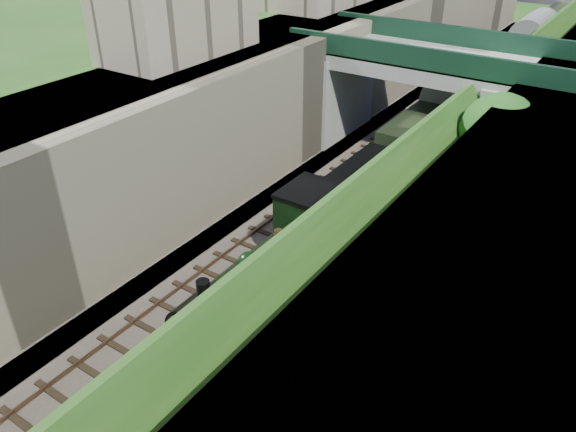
{
  "coord_description": "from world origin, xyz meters",
  "views": [
    {
      "loc": [
        11.04,
        -6.91,
        14.59
      ],
      "look_at": [
        0.0,
        9.6,
        2.69
      ],
      "focal_mm": 35.0,
      "sensor_mm": 36.0,
      "label": 1
    }
  ],
  "objects_px": {
    "locomotive": "(276,272)",
    "tender": "(365,200)",
    "tree": "(502,135)",
    "road_bridge": "(440,93)"
  },
  "relations": [
    {
      "from": "road_bridge",
      "to": "locomotive",
      "type": "height_order",
      "value": "road_bridge"
    },
    {
      "from": "tender",
      "to": "tree",
      "type": "bearing_deg",
      "value": 39.87
    },
    {
      "from": "road_bridge",
      "to": "locomotive",
      "type": "bearing_deg",
      "value": -89.14
    },
    {
      "from": "tender",
      "to": "road_bridge",
      "type": "bearing_deg",
      "value": 91.52
    },
    {
      "from": "road_bridge",
      "to": "tree",
      "type": "xyz_separation_m",
      "value": [
        4.97,
        -5.69,
        0.57
      ]
    },
    {
      "from": "road_bridge",
      "to": "locomotive",
      "type": "relative_size",
      "value": 1.56
    },
    {
      "from": "tree",
      "to": "tender",
      "type": "relative_size",
      "value": 1.1
    },
    {
      "from": "locomotive",
      "to": "tender",
      "type": "height_order",
      "value": "locomotive"
    },
    {
      "from": "tree",
      "to": "locomotive",
      "type": "bearing_deg",
      "value": -112.64
    },
    {
      "from": "locomotive",
      "to": "tender",
      "type": "xyz_separation_m",
      "value": [
        -0.0,
        7.36,
        -0.27
      ]
    }
  ]
}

